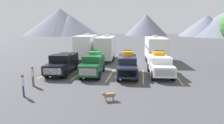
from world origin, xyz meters
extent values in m
plane|color=#47474C|center=(0.00, 0.00, 0.00)|extent=(240.00, 240.00, 0.00)
cube|color=black|center=(-5.30, 0.63, 0.87)|extent=(2.53, 6.02, 0.87)
cube|color=black|center=(-5.14, -1.48, 1.34)|extent=(2.13, 1.79, 0.08)
cube|color=black|center=(-5.26, 0.11, 1.72)|extent=(2.07, 1.67, 0.84)
cube|color=slate|center=(-5.21, -0.50, 1.76)|extent=(1.85, 0.37, 0.62)
cube|color=black|center=(-5.42, 2.22, 1.62)|extent=(2.25, 2.85, 0.65)
cube|color=silver|center=(-5.08, -2.27, 0.91)|extent=(1.78, 0.19, 0.61)
cylinder|color=black|center=(-4.19, -1.29, 0.43)|extent=(0.34, 0.88, 0.87)
cylinder|color=black|center=(-6.11, -1.43, 0.43)|extent=(0.34, 0.88, 0.87)
cylinder|color=black|center=(-4.49, 2.70, 0.43)|extent=(0.34, 0.88, 0.87)
cylinder|color=black|center=(-6.41, 2.56, 0.43)|extent=(0.34, 0.88, 0.87)
cube|color=#144723|center=(-1.83, 0.42, 0.90)|extent=(2.30, 5.38, 0.98)
cube|color=#144723|center=(-1.69, -1.46, 1.43)|extent=(1.94, 1.60, 0.08)
cube|color=#144723|center=(-1.79, -0.05, 1.76)|extent=(1.89, 1.50, 0.73)
cube|color=slate|center=(-1.75, -0.60, 1.79)|extent=(1.69, 0.34, 0.54)
cube|color=#144723|center=(-1.94, 1.84, 1.64)|extent=(2.04, 2.55, 0.51)
cube|color=silver|center=(-1.63, -2.17, 0.95)|extent=(1.62, 0.18, 0.68)
cylinder|color=black|center=(-0.82, -1.29, 0.41)|extent=(0.34, 0.84, 0.83)
cylinder|color=black|center=(-2.57, -1.43, 0.41)|extent=(0.34, 0.84, 0.83)
cylinder|color=black|center=(-1.09, 2.27, 0.41)|extent=(0.34, 0.84, 0.83)
cylinder|color=black|center=(-2.84, 2.14, 0.41)|extent=(0.34, 0.84, 0.83)
cube|color=green|center=(-1.94, 1.84, 2.12)|extent=(1.16, 1.62, 0.45)
cylinder|color=black|center=(-1.47, 1.34, 2.12)|extent=(0.21, 0.45, 0.44)
cylinder|color=black|center=(-2.32, 1.27, 2.12)|extent=(0.21, 0.45, 0.44)
cylinder|color=black|center=(-1.55, 2.40, 2.12)|extent=(0.21, 0.45, 0.44)
cylinder|color=black|center=(-2.40, 2.33, 2.12)|extent=(0.21, 0.45, 0.44)
cube|color=black|center=(-1.90, 1.40, 2.50)|extent=(0.96, 0.15, 0.08)
cube|color=black|center=(1.80, 0.51, 0.89)|extent=(2.32, 5.76, 0.87)
cube|color=black|center=(1.95, -1.51, 1.37)|extent=(1.94, 1.71, 0.08)
cube|color=black|center=(1.84, 0.01, 1.69)|extent=(1.89, 1.60, 0.72)
cube|color=slate|center=(1.88, -0.58, 1.72)|extent=(1.68, 0.33, 0.53)
cube|color=black|center=(1.69, 2.03, 1.65)|extent=(2.05, 2.73, 0.64)
cube|color=silver|center=(2.01, -2.27, 0.94)|extent=(1.62, 0.18, 0.61)
cylinder|color=black|center=(2.82, -1.33, 0.46)|extent=(0.35, 0.94, 0.92)
cylinder|color=black|center=(1.07, -1.46, 0.46)|extent=(0.35, 0.94, 0.92)
cylinder|color=black|center=(2.53, 2.49, 0.46)|extent=(0.35, 0.94, 0.92)
cylinder|color=black|center=(0.78, 2.36, 0.46)|extent=(0.35, 0.94, 0.92)
cube|color=orange|center=(1.69, 2.03, 2.19)|extent=(1.17, 1.73, 0.45)
cylinder|color=black|center=(2.15, 1.50, 2.18)|extent=(0.21, 0.45, 0.44)
cylinder|color=black|center=(1.30, 1.43, 2.18)|extent=(0.21, 0.45, 0.44)
cylinder|color=black|center=(2.07, 2.63, 2.18)|extent=(0.21, 0.45, 0.44)
cylinder|color=black|center=(1.22, 2.57, 2.18)|extent=(0.21, 0.45, 0.44)
cube|color=black|center=(1.72, 1.57, 2.56)|extent=(0.95, 0.15, 0.08)
cube|color=white|center=(5.15, 1.19, 0.90)|extent=(2.45, 5.44, 0.88)
cube|color=white|center=(5.30, -0.71, 1.37)|extent=(2.08, 1.63, 0.08)
cube|color=white|center=(5.19, 0.72, 1.69)|extent=(2.03, 1.52, 0.70)
cube|color=slate|center=(5.23, 0.17, 1.72)|extent=(1.82, 0.34, 0.52)
cube|color=white|center=(5.04, 2.62, 1.61)|extent=(2.19, 2.58, 0.56)
cube|color=silver|center=(5.35, -1.42, 0.94)|extent=(1.75, 0.19, 0.61)
cylinder|color=black|center=(6.23, -0.54, 0.46)|extent=(0.35, 0.93, 0.91)
cylinder|color=black|center=(4.34, -0.68, 0.46)|extent=(0.35, 0.93, 0.91)
cylinder|color=black|center=(5.96, 3.06, 0.46)|extent=(0.35, 0.93, 0.91)
cylinder|color=black|center=(4.07, 2.92, 0.46)|extent=(0.35, 0.93, 0.91)
cube|color=orange|center=(5.04, 2.62, 2.12)|extent=(1.24, 1.64, 0.45)
cylinder|color=black|center=(5.55, 2.12, 2.12)|extent=(0.21, 0.45, 0.44)
cylinder|color=black|center=(4.62, 2.05, 2.12)|extent=(0.21, 0.45, 0.44)
cylinder|color=black|center=(5.46, 3.19, 2.12)|extent=(0.21, 0.45, 0.44)
cylinder|color=black|center=(4.54, 3.12, 2.12)|extent=(0.21, 0.45, 0.44)
cube|color=black|center=(5.08, 2.18, 2.50)|extent=(1.03, 0.16, 0.08)
cube|color=gold|center=(-6.88, 0.80, 0.00)|extent=(0.12, 5.50, 0.01)
cube|color=gold|center=(-3.44, 0.80, 0.00)|extent=(0.12, 5.50, 0.01)
cube|color=gold|center=(0.00, 0.80, 0.00)|extent=(0.12, 5.50, 0.01)
cube|color=gold|center=(3.44, 0.80, 0.00)|extent=(0.12, 5.50, 0.01)
cube|color=gold|center=(6.88, 0.80, 0.00)|extent=(0.12, 5.50, 0.01)
cube|color=white|center=(-5.17, 9.48, 2.13)|extent=(2.91, 6.42, 3.19)
cube|color=#595960|center=(-6.44, 9.41, 2.29)|extent=(0.38, 6.01, 0.24)
cube|color=silver|center=(-5.22, 10.42, 3.87)|extent=(0.64, 0.73, 0.30)
cube|color=#333333|center=(-4.94, 5.75, 0.32)|extent=(0.19, 1.21, 0.12)
cylinder|color=black|center=(-3.96, 8.80, 0.38)|extent=(0.27, 0.77, 0.76)
cylinder|color=black|center=(-6.29, 8.66, 0.38)|extent=(0.27, 0.77, 0.76)
cylinder|color=black|center=(-4.05, 10.31, 0.38)|extent=(0.27, 0.77, 0.76)
cylinder|color=black|center=(-6.38, 10.17, 0.38)|extent=(0.27, 0.77, 0.76)
cube|color=silver|center=(-2.10, 9.38, 2.05)|extent=(2.78, 7.41, 3.03)
cube|color=brown|center=(-3.28, 9.31, 2.20)|extent=(0.44, 6.98, 0.24)
cube|color=silver|center=(-2.16, 10.47, 3.71)|extent=(0.64, 0.73, 0.30)
cube|color=#333333|center=(-1.84, 5.15, 0.32)|extent=(0.19, 1.21, 0.12)
cylinder|color=black|center=(-0.97, 8.58, 0.38)|extent=(0.27, 0.77, 0.76)
cylinder|color=black|center=(-3.12, 8.45, 0.38)|extent=(0.27, 0.77, 0.76)
cylinder|color=black|center=(-1.07, 10.32, 0.38)|extent=(0.27, 0.77, 0.76)
cylinder|color=black|center=(-3.23, 10.19, 0.38)|extent=(0.27, 0.77, 0.76)
cube|color=white|center=(5.20, 9.45, 2.01)|extent=(2.98, 6.90, 2.96)
cube|color=#4C6B99|center=(3.91, 9.37, 2.16)|extent=(0.41, 6.48, 0.24)
cube|color=silver|center=(5.14, 10.47, 3.64)|extent=(0.64, 0.73, 0.30)
cube|color=#333333|center=(5.44, 5.48, 0.32)|extent=(0.19, 1.21, 0.12)
cylinder|color=black|center=(6.43, 8.72, 0.38)|extent=(0.27, 0.77, 0.76)
cylinder|color=black|center=(4.07, 8.57, 0.38)|extent=(0.27, 0.77, 0.76)
cylinder|color=black|center=(6.33, 10.33, 0.38)|extent=(0.27, 0.77, 0.76)
cylinder|color=black|center=(3.97, 10.19, 0.38)|extent=(0.27, 0.77, 0.76)
cylinder|color=#726047|center=(-5.93, -4.18, 0.43)|extent=(0.13, 0.13, 0.86)
cylinder|color=#726047|center=(-5.96, -4.00, 0.43)|extent=(0.13, 0.13, 0.86)
cube|color=silver|center=(-5.95, -4.09, 1.17)|extent=(0.24, 0.28, 0.61)
sphere|color=brown|center=(-5.95, -4.09, 1.59)|extent=(0.23, 0.23, 0.23)
cylinder|color=silver|center=(-5.92, -4.23, 1.14)|extent=(0.10, 0.10, 0.55)
cylinder|color=silver|center=(-5.97, -3.96, 1.14)|extent=(0.10, 0.10, 0.55)
cylinder|color=navy|center=(-5.19, -6.57, 0.42)|extent=(0.12, 0.12, 0.84)
cylinder|color=navy|center=(-5.30, -6.43, 0.42)|extent=(0.12, 0.12, 0.84)
cube|color=silver|center=(-5.25, -6.50, 1.14)|extent=(0.30, 0.31, 0.60)
sphere|color=brown|center=(-5.25, -6.50, 1.55)|extent=(0.23, 0.23, 0.23)
cylinder|color=silver|center=(-5.16, -6.61, 1.11)|extent=(0.10, 0.10, 0.54)
cylinder|color=silver|center=(-5.33, -6.40, 1.11)|extent=(0.10, 0.10, 0.54)
cube|color=olive|center=(1.09, -6.32, 0.42)|extent=(0.78, 0.50, 0.26)
sphere|color=olive|center=(0.71, -6.45, 0.52)|extent=(0.28, 0.28, 0.28)
cylinder|color=olive|center=(1.47, -6.18, 0.47)|extent=(0.16, 0.09, 0.20)
cylinder|color=olive|center=(0.88, -6.49, 0.15)|extent=(0.06, 0.06, 0.29)
cylinder|color=olive|center=(0.82, -6.32, 0.15)|extent=(0.06, 0.06, 0.29)
cylinder|color=olive|center=(1.36, -6.31, 0.15)|extent=(0.06, 0.06, 0.29)
cylinder|color=olive|center=(1.30, -6.15, 0.15)|extent=(0.06, 0.06, 0.29)
cone|color=slate|center=(-46.07, 93.05, 8.05)|extent=(43.49, 43.49, 16.09)
cone|color=slate|center=(-38.43, 89.94, 5.89)|extent=(33.98, 33.98, 11.78)
cone|color=slate|center=(5.63, 96.11, 6.06)|extent=(24.87, 24.87, 12.12)
cone|color=slate|center=(36.88, 89.83, 5.64)|extent=(28.28, 28.28, 11.27)
camera|label=1|loc=(3.17, -18.51, 5.04)|focal=30.32mm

